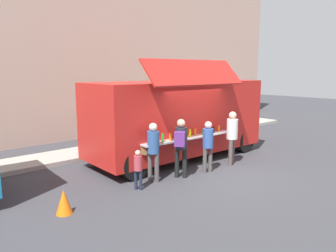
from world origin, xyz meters
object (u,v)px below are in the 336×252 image
object	(u,v)px
trash_bin	(207,124)
child_near_queue	(138,166)
traffic_cone_orange	(64,202)
food_truck_main	(178,116)
customer_extra_browsing	(232,133)
customer_mid_with_backpack	(181,142)
customer_front_ordering	(208,142)
customer_rear_waiting	(153,147)

from	to	relation	value
trash_bin	child_near_queue	size ratio (longest dim) A/B	0.92
traffic_cone_orange	food_truck_main	bearing A→B (deg)	18.89
customer_extra_browsing	child_near_queue	distance (m)	3.75
customer_mid_with_backpack	trash_bin	bearing A→B (deg)	-3.63
customer_front_ordering	customer_extra_browsing	world-z (taller)	customer_extra_browsing
child_near_queue	customer_rear_waiting	bearing A→B (deg)	-9.40
customer_front_ordering	customer_extra_browsing	bearing A→B (deg)	-76.56
customer_rear_waiting	child_near_queue	bearing A→B (deg)	179.17
customer_mid_with_backpack	child_near_queue	xyz separation A→B (m)	(-1.50, 0.05, -0.42)
customer_mid_with_backpack	child_near_queue	distance (m)	1.56
customer_mid_with_backpack	customer_extra_browsing	size ratio (longest dim) A/B	0.97
customer_rear_waiting	child_near_queue	xyz separation A→B (m)	(-0.70, -0.25, -0.36)
trash_bin	customer_mid_with_backpack	size ratio (longest dim) A/B	0.57
food_truck_main	trash_bin	bearing A→B (deg)	30.86
traffic_cone_orange	trash_bin	size ratio (longest dim) A/B	0.56
customer_extra_browsing	child_near_queue	xyz separation A→B (m)	(-3.72, 0.18, -0.42)
traffic_cone_orange	customer_extra_browsing	distance (m)	5.87
customer_front_ordering	food_truck_main	bearing A→B (deg)	-2.48
food_truck_main	child_near_queue	xyz separation A→B (m)	(-2.97, -1.63, -0.87)
customer_rear_waiting	child_near_queue	world-z (taller)	customer_rear_waiting
traffic_cone_orange	customer_rear_waiting	size ratio (longest dim) A/B	0.33
customer_extra_browsing	child_near_queue	size ratio (longest dim) A/B	1.66
food_truck_main	traffic_cone_orange	bearing A→B (deg)	-159.09
traffic_cone_orange	customer_mid_with_backpack	size ratio (longest dim) A/B	0.32
traffic_cone_orange	child_near_queue	world-z (taller)	child_near_queue
trash_bin	customer_mid_with_backpack	distance (m)	6.98
traffic_cone_orange	customer_rear_waiting	xyz separation A→B (m)	(2.80, 0.35, 0.72)
traffic_cone_orange	customer_mid_with_backpack	distance (m)	3.68
food_truck_main	customer_rear_waiting	size ratio (longest dim) A/B	3.90
customer_front_ordering	customer_mid_with_backpack	world-z (taller)	customer_mid_with_backpack
customer_mid_with_backpack	customer_extra_browsing	xyz separation A→B (m)	(2.22, -0.13, 0.00)
food_truck_main	customer_front_ordering	bearing A→B (deg)	-102.47
traffic_cone_orange	customer_front_ordering	bearing A→B (deg)	-1.41
customer_front_ordering	customer_mid_with_backpack	xyz separation A→B (m)	(-0.99, 0.16, 0.11)
food_truck_main	customer_front_ordering	distance (m)	1.98
trash_bin	customer_mid_with_backpack	bearing A→B (deg)	-144.87
food_truck_main	child_near_queue	distance (m)	3.49
food_truck_main	traffic_cone_orange	xyz separation A→B (m)	(-5.06, -1.73, -1.23)
food_truck_main	customer_rear_waiting	world-z (taller)	food_truck_main
trash_bin	customer_rear_waiting	bearing A→B (deg)	-150.28
customer_front_ordering	customer_extra_browsing	size ratio (longest dim) A/B	0.89
trash_bin	customer_rear_waiting	world-z (taller)	customer_rear_waiting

